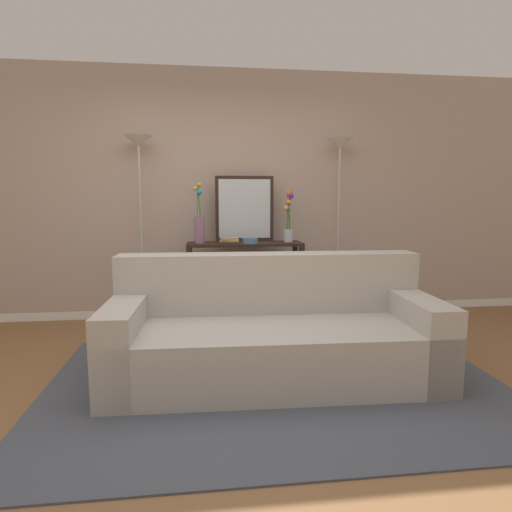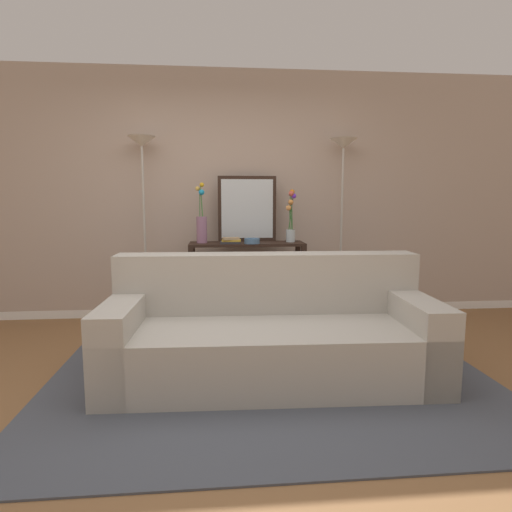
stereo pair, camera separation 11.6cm
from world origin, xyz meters
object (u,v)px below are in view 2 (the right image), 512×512
(console_table, at_px, (247,269))
(floor_lamp_right, at_px, (343,178))
(couch, at_px, (270,335))
(book_stack, at_px, (231,241))
(vase_tall_flowers, at_px, (202,225))
(floor_lamp_left, at_px, (143,178))
(vase_short_flowers, at_px, (291,221))
(fruit_bowl, at_px, (252,241))
(book_row_under_console, at_px, (214,318))
(wall_mirror, at_px, (247,209))

(console_table, relative_size, floor_lamp_right, 0.61)
(couch, height_order, book_stack, book_stack)
(book_stack, bearing_deg, vase_tall_flowers, 160.63)
(couch, xyz_separation_m, vase_tall_flowers, (-0.53, 1.40, 0.73))
(floor_lamp_left, height_order, floor_lamp_right, floor_lamp_right)
(vase_short_flowers, distance_m, fruit_bowl, 0.48)
(vase_tall_flowers, distance_m, vase_short_flowers, 0.93)
(couch, relative_size, floor_lamp_left, 1.22)
(fruit_bowl, bearing_deg, book_stack, 174.14)
(floor_lamp_left, bearing_deg, book_row_under_console, -9.90)
(floor_lamp_left, relative_size, floor_lamp_right, 1.00)
(fruit_bowl, relative_size, book_stack, 0.75)
(floor_lamp_right, bearing_deg, book_row_under_console, -174.86)
(floor_lamp_left, xyz_separation_m, book_row_under_console, (0.71, -0.12, -1.46))
(book_stack, bearing_deg, floor_lamp_left, 166.16)
(book_stack, bearing_deg, fruit_bowl, -5.86)
(floor_lamp_left, bearing_deg, vase_tall_flowers, -10.99)
(vase_short_flowers, bearing_deg, floor_lamp_left, 175.93)
(couch, bearing_deg, floor_lamp_right, 57.57)
(vase_tall_flowers, height_order, vase_short_flowers, vase_tall_flowers)
(vase_tall_flowers, xyz_separation_m, book_stack, (0.29, -0.10, -0.15))
(floor_lamp_left, relative_size, book_row_under_console, 6.93)
(console_table, height_order, book_row_under_console, console_table)
(couch, relative_size, book_row_under_console, 8.45)
(floor_lamp_left, distance_m, wall_mirror, 1.12)
(console_table, bearing_deg, vase_tall_flowers, 178.90)
(wall_mirror, bearing_deg, couch, -87.95)
(floor_lamp_left, xyz_separation_m, floor_lamp_right, (2.09, 0.00, 0.00))
(couch, xyz_separation_m, vase_short_flowers, (0.39, 1.41, 0.77))
(console_table, relative_size, vase_tall_flowers, 1.94)
(book_stack, bearing_deg, vase_short_flowers, 9.91)
(couch, xyz_separation_m, console_table, (-0.07, 1.39, 0.27))
(book_stack, xyz_separation_m, book_row_under_console, (-0.18, 0.09, -0.82))
(floor_lamp_right, xyz_separation_m, wall_mirror, (-1.02, 0.03, -0.32))
(console_table, bearing_deg, fruit_bowl, -69.41)
(vase_tall_flowers, xyz_separation_m, fruit_bowl, (0.51, -0.12, -0.15))
(floor_lamp_left, height_order, wall_mirror, floor_lamp_left)
(floor_lamp_left, distance_m, book_stack, 1.11)
(floor_lamp_left, distance_m, vase_tall_flowers, 0.77)
(floor_lamp_right, bearing_deg, console_table, -173.17)
(floor_lamp_right, bearing_deg, fruit_bowl, -166.39)
(vase_short_flowers, relative_size, book_row_under_console, 1.96)
(couch, distance_m, vase_short_flowers, 1.65)
(wall_mirror, height_order, vase_tall_flowers, wall_mirror)
(wall_mirror, bearing_deg, floor_lamp_left, -178.40)
(floor_lamp_right, relative_size, book_row_under_console, 6.95)
(fruit_bowl, height_order, book_stack, book_stack)
(vase_short_flowers, xyz_separation_m, fruit_bowl, (-0.42, -0.13, -0.20))
(floor_lamp_right, height_order, book_row_under_console, floor_lamp_right)
(wall_mirror, bearing_deg, floor_lamp_right, -1.68)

